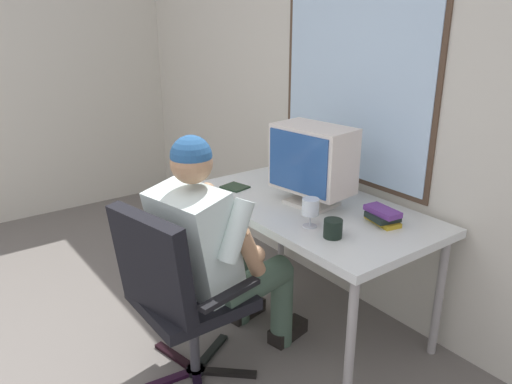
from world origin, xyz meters
name	(u,v)px	position (x,y,z in m)	size (l,w,h in m)	color
wall_rear	(374,77)	(0.00, 2.49, 1.39)	(5.41, 0.08, 2.78)	beige
desk	(310,214)	(0.00, 2.05, 0.67)	(1.41, 0.78, 0.73)	#979391
office_chair	(175,288)	(0.05, 1.17, 0.53)	(0.63, 0.60, 0.94)	black
person_seated	(216,249)	(0.00, 1.43, 0.64)	(0.60, 0.85, 1.23)	#415848
crt_monitor	(312,160)	(0.00, 2.05, 0.98)	(0.46, 0.31, 0.44)	beige
wine_glass	(310,208)	(0.22, 1.84, 0.82)	(0.09, 0.09, 0.15)	silver
desk_speaker	(296,172)	(-0.33, 2.22, 0.80)	(0.09, 0.08, 0.15)	black
book_stack	(383,216)	(0.41, 2.16, 0.77)	(0.20, 0.16, 0.08)	#B08F1F
cd_case	(235,187)	(-0.48, 1.87, 0.73)	(0.17, 0.15, 0.01)	#1B321F
coffee_mug	(333,229)	(0.38, 1.84, 0.77)	(0.09, 0.09, 0.09)	black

